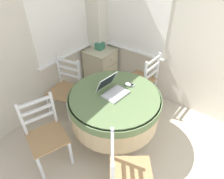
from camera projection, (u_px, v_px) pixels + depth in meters
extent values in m
cube|color=white|center=(60.00, 10.00, 2.93)|extent=(1.10, 0.01, 1.42)
cube|color=white|center=(68.00, 55.00, 3.36)|extent=(1.18, 0.07, 0.02)
cube|color=white|center=(137.00, 7.00, 3.08)|extent=(0.01, 1.10, 1.42)
cube|color=white|center=(133.00, 50.00, 3.50)|extent=(0.07, 1.18, 0.02)
cube|color=beige|center=(97.00, 15.00, 3.44)|extent=(0.28, 0.28, 2.55)
cylinder|color=#4C3D2D|center=(114.00, 133.00, 2.99)|extent=(0.36, 0.36, 0.03)
cylinder|color=#4C3D2D|center=(114.00, 115.00, 2.77)|extent=(0.11, 0.11, 0.70)
cylinder|color=#CCB284|center=(114.00, 108.00, 2.68)|extent=(1.19, 1.19, 0.40)
cylinder|color=#607A4C|center=(115.00, 99.00, 2.59)|extent=(1.22, 1.22, 0.10)
cylinder|color=#607A4C|center=(115.00, 95.00, 2.55)|extent=(1.16, 1.16, 0.02)
cube|color=silver|center=(116.00, 94.00, 2.55)|extent=(0.35, 0.26, 0.02)
cube|color=silver|center=(115.00, 93.00, 2.55)|extent=(0.30, 0.16, 0.00)
cube|color=silver|center=(106.00, 82.00, 2.56)|extent=(0.33, 0.13, 0.21)
cube|color=black|center=(107.00, 82.00, 2.56)|extent=(0.30, 0.12, 0.18)
ellipsoid|color=white|center=(128.00, 84.00, 2.68)|extent=(0.06, 0.09, 0.05)
cube|color=#B2B7BC|center=(131.00, 84.00, 2.72)|extent=(0.06, 0.11, 0.01)
cube|color=black|center=(131.00, 84.00, 2.71)|extent=(0.05, 0.08, 0.00)
cube|color=#A87F51|center=(64.00, 91.00, 3.12)|extent=(0.51, 0.51, 0.02)
cube|color=silver|center=(49.00, 106.00, 3.18)|extent=(0.04, 0.04, 0.43)
cube|color=silver|center=(69.00, 113.00, 3.05)|extent=(0.04, 0.04, 0.43)
cube|color=silver|center=(64.00, 92.00, 3.45)|extent=(0.04, 0.04, 0.43)
cube|color=silver|center=(82.00, 98.00, 3.33)|extent=(0.04, 0.04, 0.43)
cube|color=silver|center=(59.00, 69.00, 3.17)|extent=(0.04, 0.04, 0.48)
cube|color=silver|center=(79.00, 74.00, 3.04)|extent=(0.04, 0.04, 0.48)
cube|color=silver|center=(68.00, 61.00, 2.99)|extent=(0.10, 0.38, 0.04)
cube|color=silver|center=(69.00, 68.00, 3.07)|extent=(0.10, 0.38, 0.04)
cube|color=silver|center=(70.00, 75.00, 3.14)|extent=(0.10, 0.38, 0.04)
cube|color=#A87F51|center=(140.00, 79.00, 3.37)|extent=(0.46, 0.46, 0.02)
cube|color=silver|center=(136.00, 81.00, 3.72)|extent=(0.04, 0.04, 0.43)
cube|color=silver|center=(124.00, 91.00, 3.49)|extent=(0.04, 0.04, 0.43)
cube|color=silver|center=(154.00, 89.00, 3.52)|extent=(0.04, 0.04, 0.43)
cube|color=silver|center=(142.00, 100.00, 3.29)|extent=(0.04, 0.04, 0.43)
cube|color=silver|center=(158.00, 66.00, 3.24)|extent=(0.03, 0.03, 0.48)
cube|color=silver|center=(145.00, 76.00, 3.01)|extent=(0.03, 0.03, 0.48)
cube|color=silver|center=(153.00, 61.00, 3.01)|extent=(0.38, 0.05, 0.04)
cube|color=silver|center=(152.00, 68.00, 3.09)|extent=(0.38, 0.05, 0.04)
cube|color=silver|center=(151.00, 74.00, 3.16)|extent=(0.38, 0.05, 0.04)
cube|color=#A87F51|center=(131.00, 175.00, 2.02)|extent=(0.60, 0.60, 0.02)
cube|color=silver|center=(145.00, 170.00, 2.30)|extent=(0.05, 0.05, 0.43)
cube|color=silver|center=(112.00, 170.00, 2.30)|extent=(0.05, 0.05, 0.43)
cube|color=silver|center=(112.00, 144.00, 2.02)|extent=(0.04, 0.04, 0.48)
cube|color=silver|center=(113.00, 149.00, 1.75)|extent=(0.32, 0.24, 0.04)
cube|color=silver|center=(112.00, 157.00, 1.83)|extent=(0.32, 0.24, 0.04)
cube|color=silver|center=(112.00, 165.00, 1.91)|extent=(0.32, 0.24, 0.04)
cube|color=#A87F51|center=(47.00, 138.00, 2.39)|extent=(0.56, 0.56, 0.02)
cube|color=silver|center=(41.00, 168.00, 2.32)|extent=(0.04, 0.04, 0.43)
cube|color=silver|center=(71.00, 153.00, 2.48)|extent=(0.04, 0.04, 0.43)
cube|color=silver|center=(32.00, 145.00, 2.57)|extent=(0.04, 0.04, 0.43)
cube|color=silver|center=(60.00, 133.00, 2.73)|extent=(0.04, 0.04, 0.43)
cube|color=silver|center=(21.00, 120.00, 2.28)|extent=(0.04, 0.04, 0.48)
cube|color=silver|center=(53.00, 108.00, 2.45)|extent=(0.04, 0.04, 0.48)
cube|color=silver|center=(34.00, 102.00, 2.26)|extent=(0.36, 0.16, 0.04)
cube|color=silver|center=(37.00, 110.00, 2.33)|extent=(0.36, 0.16, 0.04)
cube|color=silver|center=(39.00, 117.00, 2.41)|extent=(0.36, 0.16, 0.04)
cube|color=beige|center=(101.00, 67.00, 3.85)|extent=(0.47, 0.48, 0.70)
cube|color=beige|center=(100.00, 50.00, 3.64)|extent=(0.50, 0.50, 0.02)
cube|color=beige|center=(111.00, 60.00, 3.60)|extent=(0.42, 0.01, 0.20)
sphere|color=olive|center=(111.00, 60.00, 3.59)|extent=(0.02, 0.02, 0.02)
cube|color=beige|center=(111.00, 71.00, 3.74)|extent=(0.42, 0.01, 0.20)
sphere|color=olive|center=(111.00, 71.00, 3.74)|extent=(0.02, 0.02, 0.02)
cube|color=beige|center=(111.00, 81.00, 3.88)|extent=(0.42, 0.01, 0.20)
sphere|color=olive|center=(111.00, 81.00, 3.88)|extent=(0.02, 0.02, 0.02)
cube|color=#387A5B|center=(100.00, 46.00, 3.61)|extent=(0.15, 0.13, 0.12)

